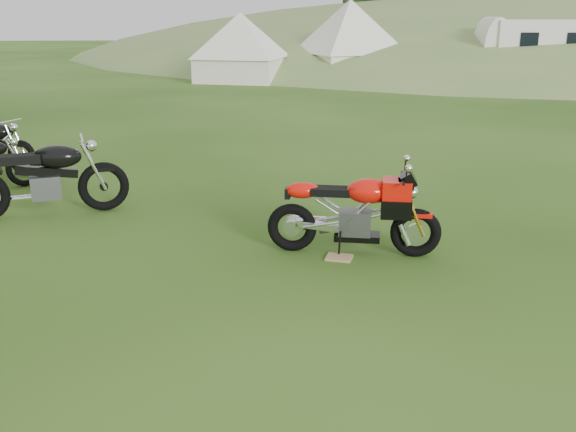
{
  "coord_description": "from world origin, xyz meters",
  "views": [
    {
      "loc": [
        -0.25,
        -5.67,
        2.61
      ],
      "look_at": [
        0.07,
        0.4,
        0.67
      ],
      "focal_mm": 40.0,
      "sensor_mm": 36.0,
      "label": 1
    }
  ],
  "objects_px": {
    "vintage_moto_d": "(43,176)",
    "caravan": "(545,51)",
    "sport_motorcycle": "(354,206)",
    "plywood_board": "(339,257)",
    "tent_right": "(490,48)",
    "tent_left": "(241,47)",
    "tent_mid": "(349,42)"
  },
  "relations": [
    {
      "from": "plywood_board",
      "to": "caravan",
      "type": "height_order",
      "value": "caravan"
    },
    {
      "from": "vintage_moto_d",
      "to": "tent_right",
      "type": "height_order",
      "value": "tent_right"
    },
    {
      "from": "tent_mid",
      "to": "tent_right",
      "type": "bearing_deg",
      "value": -27.82
    },
    {
      "from": "tent_left",
      "to": "caravan",
      "type": "height_order",
      "value": "tent_left"
    },
    {
      "from": "tent_left",
      "to": "tent_mid",
      "type": "distance_m",
      "value": 4.58
    },
    {
      "from": "tent_left",
      "to": "tent_mid",
      "type": "xyz_separation_m",
      "value": [
        4.44,
        1.11,
        0.15
      ]
    },
    {
      "from": "tent_left",
      "to": "tent_right",
      "type": "height_order",
      "value": "tent_left"
    },
    {
      "from": "plywood_board",
      "to": "vintage_moto_d",
      "type": "distance_m",
      "value": 4.13
    },
    {
      "from": "vintage_moto_d",
      "to": "tent_left",
      "type": "xyz_separation_m",
      "value": [
        2.33,
        17.65,
        0.75
      ]
    },
    {
      "from": "plywood_board",
      "to": "tent_left",
      "type": "relative_size",
      "value": 0.09
    },
    {
      "from": "vintage_moto_d",
      "to": "tent_right",
      "type": "bearing_deg",
      "value": 38.69
    },
    {
      "from": "tent_left",
      "to": "tent_right",
      "type": "relative_size",
      "value": 1.07
    },
    {
      "from": "sport_motorcycle",
      "to": "plywood_board",
      "type": "distance_m",
      "value": 0.59
    },
    {
      "from": "sport_motorcycle",
      "to": "tent_right",
      "type": "height_order",
      "value": "tent_right"
    },
    {
      "from": "sport_motorcycle",
      "to": "plywood_board",
      "type": "xyz_separation_m",
      "value": [
        -0.17,
        -0.16,
        -0.54
      ]
    },
    {
      "from": "plywood_board",
      "to": "vintage_moto_d",
      "type": "bearing_deg",
      "value": 154.81
    },
    {
      "from": "tent_left",
      "to": "plywood_board",
      "type": "bearing_deg",
      "value": -69.54
    },
    {
      "from": "plywood_board",
      "to": "tent_right",
      "type": "bearing_deg",
      "value": 66.22
    },
    {
      "from": "tent_left",
      "to": "tent_right",
      "type": "distance_m",
      "value": 10.08
    },
    {
      "from": "tent_right",
      "to": "tent_left",
      "type": "bearing_deg",
      "value": -170.4
    },
    {
      "from": "tent_mid",
      "to": "caravan",
      "type": "height_order",
      "value": "tent_mid"
    },
    {
      "from": "tent_mid",
      "to": "caravan",
      "type": "bearing_deg",
      "value": -36.56
    },
    {
      "from": "tent_mid",
      "to": "tent_right",
      "type": "height_order",
      "value": "tent_mid"
    },
    {
      "from": "tent_right",
      "to": "caravan",
      "type": "xyz_separation_m",
      "value": [
        1.66,
        -1.39,
        -0.03
      ]
    },
    {
      "from": "tent_left",
      "to": "vintage_moto_d",
      "type": "bearing_deg",
      "value": -81.11
    },
    {
      "from": "tent_right",
      "to": "caravan",
      "type": "distance_m",
      "value": 2.16
    },
    {
      "from": "vintage_moto_d",
      "to": "caravan",
      "type": "height_order",
      "value": "caravan"
    },
    {
      "from": "sport_motorcycle",
      "to": "caravan",
      "type": "distance_m",
      "value": 20.86
    },
    {
      "from": "tent_right",
      "to": "caravan",
      "type": "bearing_deg",
      "value": -32.41
    },
    {
      "from": "sport_motorcycle",
      "to": "tent_mid",
      "type": "bearing_deg",
      "value": 92.69
    },
    {
      "from": "sport_motorcycle",
      "to": "tent_left",
      "type": "bearing_deg",
      "value": 105.38
    },
    {
      "from": "vintage_moto_d",
      "to": "caravan",
      "type": "xyz_separation_m",
      "value": [
        14.06,
        16.6,
        0.64
      ]
    }
  ]
}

